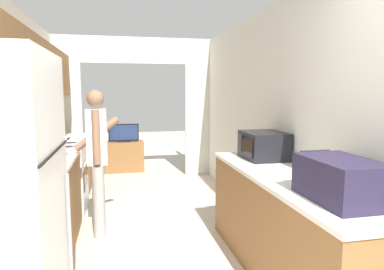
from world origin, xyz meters
name	(u,v)px	position (x,y,z in m)	size (l,w,h in m)	color
wall_left	(3,102)	(-1.32, 2.29, 1.47)	(0.38, 7.42, 2.50)	silver
wall_right	(295,124)	(1.39, 1.91, 1.25)	(0.06, 7.42, 2.50)	silver
wall_far_with_doorway	(135,97)	(0.00, 5.05, 1.46)	(3.12, 0.06, 2.50)	silver
counter_left	(49,195)	(-1.06, 2.73, 0.44)	(0.62, 3.64, 0.88)	brown
counter_right	(287,227)	(1.06, 1.38, 0.44)	(0.62, 2.25, 0.88)	brown
range_oven	(61,178)	(-1.05, 3.47, 0.45)	(0.66, 0.77, 1.02)	white
person	(97,159)	(-0.53, 2.63, 0.84)	(0.51, 0.38, 1.58)	#9E9E9E
suitcase	(340,180)	(1.06, 0.72, 1.02)	(0.37, 0.59, 0.27)	#231E38
microwave	(263,145)	(1.14, 2.08, 1.02)	(0.40, 0.48, 0.28)	black
tv_cabinet	(124,156)	(-0.21, 5.62, 0.29)	(0.75, 0.42, 0.59)	brown
television	(124,133)	(-0.21, 5.58, 0.76)	(0.58, 0.16, 0.35)	black
knife	(69,138)	(-1.01, 4.04, 0.89)	(0.04, 0.32, 0.02)	#B7B7BC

